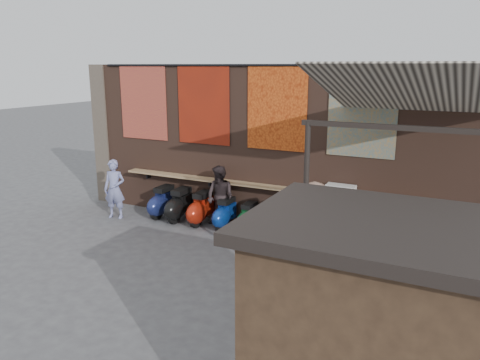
{
  "coord_description": "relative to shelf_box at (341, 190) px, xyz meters",
  "views": [
    {
      "loc": [
        4.47,
        -7.82,
        3.98
      ],
      "look_at": [
        -0.03,
        1.2,
        1.5
      ],
      "focal_mm": 35.0,
      "sensor_mm": 36.0,
      "label": 1
    }
  ],
  "objects": [
    {
      "name": "scooter_stool_1",
      "position": [
        -4.13,
        -0.35,
        -0.82
      ],
      "size": [
        0.4,
        0.89,
        0.85
      ],
      "primitive_type": null,
      "color": "black",
      "rests_on": "ground"
    },
    {
      "name": "awning_canvas",
      "position": [
        1.54,
        -1.4,
        2.31
      ],
      "size": [
        3.2,
        3.28,
        0.97
      ],
      "primitive_type": "cube",
      "rotation": [
        -0.28,
        0.0,
        0.0
      ],
      "color": "beige",
      "rests_on": "brick_wall"
    },
    {
      "name": "tapestry_orange",
      "position": [
        -1.66,
        0.18,
        1.76
      ],
      "size": [
        1.5,
        0.02,
        2.0
      ],
      "primitive_type": "cube",
      "color": "#D0561A",
      "rests_on": "brick_wall"
    },
    {
      "name": "diner_left",
      "position": [
        -5.81,
        -0.9,
        -0.45
      ],
      "size": [
        0.66,
        0.52,
        1.58
      ],
      "primitive_type": "imported",
      "rotation": [
        0.0,
        0.0,
        0.27
      ],
      "color": "#7C82B5",
      "rests_on": "ground"
    },
    {
      "name": "scooter_stool_8",
      "position": [
        0.37,
        -0.31,
        -0.82
      ],
      "size": [
        0.4,
        0.89,
        0.84
      ],
      "primitive_type": null,
      "color": "#1B6D53",
      "rests_on": "ground"
    },
    {
      "name": "awning_header",
      "position": [
        1.54,
        -2.9,
        1.84
      ],
      "size": [
        3.0,
        0.08,
        0.08
      ],
      "primitive_type": "cube",
      "color": "black",
      "rests_on": "awning_post_left"
    },
    {
      "name": "tapestry_multi",
      "position": [
        0.34,
        0.18,
        1.76
      ],
      "size": [
        1.5,
        0.02,
        2.0
      ],
      "primitive_type": "cube",
      "color": "#246487",
      "rests_on": "brick_wall"
    },
    {
      "name": "brick_wall",
      "position": [
        -1.96,
        0.4,
        0.76
      ],
      "size": [
        10.0,
        0.4,
        4.0
      ],
      "primitive_type": "cube",
      "color": "brown",
      "rests_on": "ground"
    },
    {
      "name": "ground",
      "position": [
        -1.96,
        -2.3,
        -1.24
      ],
      "size": [
        70.0,
        70.0,
        0.0
      ],
      "primitive_type": "plane",
      "color": "#474749",
      "rests_on": "ground"
    },
    {
      "name": "awning_post_left",
      "position": [
        0.14,
        -2.9,
        0.31
      ],
      "size": [
        0.09,
        0.09,
        3.1
      ],
      "primitive_type": "cylinder",
      "color": "black",
      "rests_on": "ground"
    },
    {
      "name": "stall_shelf",
      "position": [
        1.92,
        -5.0,
        -0.34
      ],
      "size": [
        1.9,
        0.1,
        0.06
      ],
      "primitive_type": "cube",
      "rotation": [
        0.0,
        0.0,
        -0.0
      ],
      "color": "#473321",
      "rests_on": "market_stall"
    },
    {
      "name": "scooter_stool_2",
      "position": [
        -3.47,
        -0.35,
        -0.82
      ],
      "size": [
        0.4,
        0.88,
        0.84
      ],
      "primitive_type": null,
      "color": "#A11E0C",
      "rests_on": "ground"
    },
    {
      "name": "shelf_box",
      "position": [
        0.0,
        0.0,
        0.0
      ],
      "size": [
        0.65,
        0.3,
        0.24
      ],
      "primitive_type": "cube",
      "color": "white",
      "rests_on": "eating_counter"
    },
    {
      "name": "shopper_tan",
      "position": [
        -0.19,
        -1.31,
        -0.39
      ],
      "size": [
        0.92,
        1.0,
        1.71
      ],
      "primitive_type": "imported",
      "rotation": [
        0.0,
        0.0,
        0.97
      ],
      "color": "#9B7662",
      "rests_on": "ground"
    },
    {
      "name": "scooter_stool_3",
      "position": [
        -2.79,
        -0.33,
        -0.87
      ],
      "size": [
        0.36,
        0.79,
        0.75
      ],
      "primitive_type": null,
      "color": "navy",
      "rests_on": "ground"
    },
    {
      "name": "eating_counter",
      "position": [
        -1.96,
        0.03,
        -0.14
      ],
      "size": [
        8.0,
        0.32,
        0.05
      ],
      "primitive_type": "cube",
      "color": "#9E7A51",
      "rests_on": "brick_wall"
    },
    {
      "name": "scooter_stool_0",
      "position": [
        -4.72,
        -0.28,
        -0.83
      ],
      "size": [
        0.39,
        0.87,
        0.83
      ],
      "primitive_type": null,
      "color": "navy",
      "rests_on": "ground"
    },
    {
      "name": "tapestry_redgold",
      "position": [
        -5.56,
        0.18,
        1.76
      ],
      "size": [
        1.5,
        0.02,
        2.0
      ],
      "primitive_type": "cube",
      "color": "maroon",
      "rests_on": "brick_wall"
    },
    {
      "name": "stall_sign",
      "position": [
        1.92,
        -5.0,
        0.55
      ],
      "size": [
        1.2,
        0.04,
        0.5
      ],
      "primitive_type": "cube",
      "rotation": [
        0.0,
        0.0,
        -0.0
      ],
      "color": "gold",
      "rests_on": "market_stall"
    },
    {
      "name": "pier_left",
      "position": [
        -7.16,
        0.4,
        0.76
      ],
      "size": [
        0.5,
        0.5,
        4.0
      ],
      "primitive_type": "cube",
      "color": "#4C4238",
      "rests_on": "ground"
    },
    {
      "name": "scooter_stool_6",
      "position": [
        -0.89,
        -0.26,
        -0.85
      ],
      "size": [
        0.37,
        0.82,
        0.78
      ],
      "primitive_type": null,
      "color": "#0C5419",
      "rests_on": "ground"
    },
    {
      "name": "market_stall",
      "position": [
        1.92,
        -5.89,
        -0.0
      ],
      "size": [
        2.29,
        1.72,
        2.48
      ],
      "primitive_type": "cube",
      "rotation": [
        0.0,
        0.0,
        -0.0
      ],
      "color": "black",
      "rests_on": "ground"
    },
    {
      "name": "scooter_stool_5",
      "position": [
        -1.53,
        -0.29,
        -0.83
      ],
      "size": [
        0.39,
        0.87,
        0.83
      ],
      "primitive_type": null,
      "color": "navy",
      "rests_on": "ground"
    },
    {
      "name": "hang_rail",
      "position": [
        -1.96,
        0.17,
        2.74
      ],
      "size": [
        9.5,
        0.06,
        0.06
      ],
      "primitive_type": "cylinder",
      "rotation": [
        0.0,
        1.57,
        0.0
      ],
      "color": "black",
      "rests_on": "brick_wall"
    },
    {
      "name": "stall_roof",
      "position": [
        1.92,
        -5.89,
        1.29
      ],
      "size": [
        2.56,
        1.98,
        0.12
      ],
      "primitive_type": "cube",
      "rotation": [
        0.0,
        0.0,
        -0.0
      ],
      "color": "black",
      "rests_on": "market_stall"
    },
    {
      "name": "diner_right",
      "position": [
        -2.94,
        -0.3,
        -0.46
      ],
      "size": [
        0.87,
        0.74,
        1.57
      ],
      "primitive_type": "imported",
      "rotation": [
        0.0,
        0.0,
        -0.22
      ],
      "color": "black",
      "rests_on": "ground"
    },
    {
      "name": "shopper_navy",
      "position": [
        1.92,
        -1.76,
        -0.44
      ],
      "size": [
        0.97,
        0.91,
        1.61
      ],
      "primitive_type": "imported",
      "rotation": [
        0.0,
        0.0,
        3.86
      ],
      "color": "black",
      "rests_on": "ground"
    },
    {
      "name": "shopper_grey",
      "position": [
        2.48,
        -2.56,
        -0.36
      ],
      "size": [
        1.29,
        0.99,
        1.76
      ],
      "primitive_type": "imported",
      "rotation": [
        0.0,
        0.0,
        2.81
      ],
      "color": "#535358",
      "rests_on": "ground"
    },
    {
      "name": "scooter_stool_7",
      "position": [
        -0.26,
        -0.35,
        -0.86
      ],
      "size": [
        0.36,
        0.81,
        0.77
      ],
      "primitive_type": null,
      "color": "black",
      "rests_on": "ground"
    },
    {
      "name": "scooter_stool_4",
      "position": [
        -2.18,
        -0.27,
        -0.89
      ],
      "size": [
        0.33,
        0.73,
        0.7
      ],
      "primitive_type": null,
      "color": "#105226",
      "rests_on": "ground"
    },
    {
      "name": "tapestry_sun",
      "position": [
        -3.66,
        0.18,
        1.76
      ],
      "size": [
        1.5,
        0.02,
        2.0
      ],
      "primitive_type": "cube",
      "color": "red",
      "rests_on": "brick_wall"
    },
    {
      "name": "awning_ledger",
      "position": [
        1.54,
        0.19,
        2.71
      ],
      "size": [
        3.3,
        0.08,
        0.12
      ],
      "primitive_type": "cube",
      "color": "#33261C",
      "rests_on": "brick_wall"
    }
  ]
}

